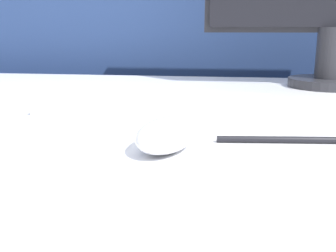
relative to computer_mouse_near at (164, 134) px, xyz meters
The scene contains 4 objects.
partition_panel 0.85m from the computer_mouse_near, 89.82° to the left, with size 5.00×0.03×1.14m.
computer_mouse_near is the anchor object (origin of this frame).
keyboard 0.21m from the computer_mouse_near, 100.89° to the left, with size 0.38×0.15×0.02m.
pen 0.14m from the computer_mouse_near, 19.27° to the left, with size 0.15×0.02×0.01m.
Camera 1 is at (0.06, -0.55, 0.90)m, focal length 42.00 mm.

